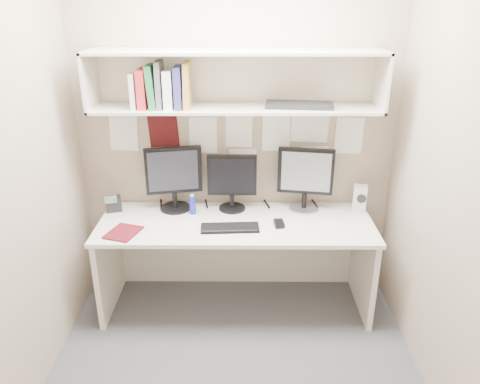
{
  "coord_description": "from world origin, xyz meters",
  "views": [
    {
      "loc": [
        0.05,
        -2.42,
        2.25
      ],
      "look_at": [
        0.03,
        0.35,
        1.09
      ],
      "focal_mm": 35.0,
      "sensor_mm": 36.0,
      "label": 1
    }
  ],
  "objects_px": {
    "desk": "(236,264)",
    "maroon_notebook": "(123,232)",
    "monitor_left": "(174,176)",
    "monitor_right": "(305,177)",
    "keyboard": "(230,228)",
    "monitor_center": "(232,180)",
    "desk_phone": "(113,204)",
    "speaker": "(360,198)"
  },
  "relations": [
    {
      "from": "desk",
      "to": "maroon_notebook",
      "type": "xyz_separation_m",
      "value": [
        -0.78,
        -0.2,
        0.37
      ]
    },
    {
      "from": "monitor_left",
      "to": "monitor_right",
      "type": "xyz_separation_m",
      "value": [
        0.99,
        0.0,
        -0.0
      ]
    },
    {
      "from": "desk",
      "to": "keyboard",
      "type": "height_order",
      "value": "keyboard"
    },
    {
      "from": "monitor_center",
      "to": "keyboard",
      "type": "xyz_separation_m",
      "value": [
        -0.01,
        -0.35,
        -0.23
      ]
    },
    {
      "from": "monitor_left",
      "to": "desk_phone",
      "type": "distance_m",
      "value": 0.52
    },
    {
      "from": "monitor_center",
      "to": "monitor_right",
      "type": "distance_m",
      "value": 0.55
    },
    {
      "from": "keyboard",
      "to": "maroon_notebook",
      "type": "xyz_separation_m",
      "value": [
        -0.74,
        -0.07,
        -0.0
      ]
    },
    {
      "from": "desk",
      "to": "monitor_right",
      "type": "bearing_deg",
      "value": 22.82
    },
    {
      "from": "monitor_right",
      "to": "keyboard",
      "type": "xyz_separation_m",
      "value": [
        -0.56,
        -0.35,
        -0.25
      ]
    },
    {
      "from": "monitor_right",
      "to": "desk_phone",
      "type": "relative_size",
      "value": 3.43
    },
    {
      "from": "desk",
      "to": "keyboard",
      "type": "xyz_separation_m",
      "value": [
        -0.04,
        -0.13,
        0.37
      ]
    },
    {
      "from": "desk",
      "to": "speaker",
      "type": "relative_size",
      "value": 10.01
    },
    {
      "from": "monitor_right",
      "to": "keyboard",
      "type": "bearing_deg",
      "value": -138.8
    },
    {
      "from": "monitor_left",
      "to": "monitor_right",
      "type": "relative_size",
      "value": 1.01
    },
    {
      "from": "monitor_center",
      "to": "desk_phone",
      "type": "xyz_separation_m",
      "value": [
        -0.91,
        -0.04,
        -0.18
      ]
    },
    {
      "from": "monitor_right",
      "to": "maroon_notebook",
      "type": "xyz_separation_m",
      "value": [
        -1.3,
        -0.42,
        -0.26
      ]
    },
    {
      "from": "maroon_notebook",
      "to": "monitor_left",
      "type": "bearing_deg",
      "value": 71.64
    },
    {
      "from": "keyboard",
      "to": "desk_phone",
      "type": "height_order",
      "value": "desk_phone"
    },
    {
      "from": "monitor_center",
      "to": "desk_phone",
      "type": "relative_size",
      "value": 3.06
    },
    {
      "from": "speaker",
      "to": "maroon_notebook",
      "type": "relative_size",
      "value": 0.84
    },
    {
      "from": "monitor_left",
      "to": "monitor_center",
      "type": "distance_m",
      "value": 0.44
    },
    {
      "from": "monitor_right",
      "to": "keyboard",
      "type": "height_order",
      "value": "monitor_right"
    },
    {
      "from": "monitor_right",
      "to": "keyboard",
      "type": "distance_m",
      "value": 0.71
    },
    {
      "from": "monitor_center",
      "to": "speaker",
      "type": "distance_m",
      "value": 0.98
    },
    {
      "from": "speaker",
      "to": "desk_phone",
      "type": "relative_size",
      "value": 1.41
    },
    {
      "from": "desk",
      "to": "monitor_center",
      "type": "distance_m",
      "value": 0.64
    },
    {
      "from": "monitor_center",
      "to": "desk",
      "type": "bearing_deg",
      "value": -80.94
    },
    {
      "from": "desk",
      "to": "speaker",
      "type": "bearing_deg",
      "value": 11.69
    },
    {
      "from": "monitor_center",
      "to": "speaker",
      "type": "xyz_separation_m",
      "value": [
        0.97,
        -0.02,
        -0.14
      ]
    },
    {
      "from": "monitor_right",
      "to": "monitor_center",
      "type": "bearing_deg",
      "value": -170.61
    },
    {
      "from": "desk",
      "to": "speaker",
      "type": "distance_m",
      "value": 1.07
    },
    {
      "from": "monitor_center",
      "to": "maroon_notebook",
      "type": "relative_size",
      "value": 1.82
    },
    {
      "from": "monitor_left",
      "to": "monitor_center",
      "type": "relative_size",
      "value": 1.14
    },
    {
      "from": "desk_phone",
      "to": "monitor_left",
      "type": "bearing_deg",
      "value": -12.87
    },
    {
      "from": "keyboard",
      "to": "maroon_notebook",
      "type": "height_order",
      "value": "keyboard"
    },
    {
      "from": "desk",
      "to": "monitor_left",
      "type": "xyz_separation_m",
      "value": [
        -0.47,
        0.22,
        0.63
      ]
    },
    {
      "from": "monitor_right",
      "to": "desk_phone",
      "type": "xyz_separation_m",
      "value": [
        -1.46,
        -0.04,
        -0.21
      ]
    },
    {
      "from": "maroon_notebook",
      "to": "desk_phone",
      "type": "relative_size",
      "value": 1.69
    },
    {
      "from": "speaker",
      "to": "desk",
      "type": "bearing_deg",
      "value": -154.93
    },
    {
      "from": "speaker",
      "to": "desk_phone",
      "type": "xyz_separation_m",
      "value": [
        -1.88,
        -0.01,
        -0.04
      ]
    },
    {
      "from": "maroon_notebook",
      "to": "keyboard",
      "type": "bearing_deg",
      "value": 23.4
    },
    {
      "from": "desk",
      "to": "maroon_notebook",
      "type": "height_order",
      "value": "maroon_notebook"
    }
  ]
}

